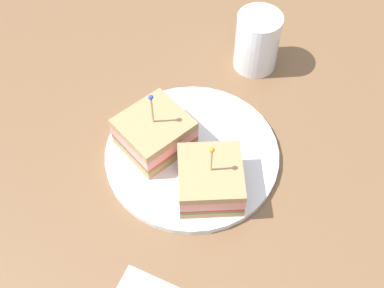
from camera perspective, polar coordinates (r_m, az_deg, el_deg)
name	(u,v)px	position (r cm, az deg, el deg)	size (l,w,h in cm)	color
ground_plane	(192,160)	(74.49, 0.00, -1.80)	(106.48, 106.48, 2.00)	brown
plate	(192,154)	(73.22, 0.00, -1.14)	(25.33, 25.33, 1.05)	white
sandwich_half_front	(210,179)	(67.39, 2.08, -4.05)	(12.20, 12.28, 9.86)	tan
sandwich_half_back	(154,133)	(71.65, -4.29, 1.27)	(10.65, 11.05, 10.83)	tan
drink_glass	(257,45)	(83.19, 7.37, 11.16)	(7.14, 7.14, 9.95)	beige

